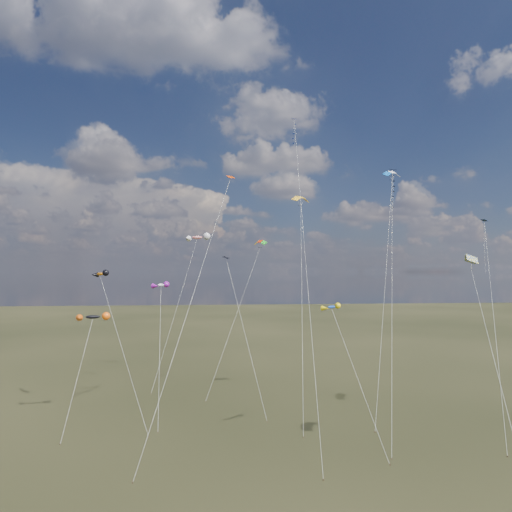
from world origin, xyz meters
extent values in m
plane|color=black|center=(0.00, 0.00, 0.00)|extent=(400.00, 400.00, 0.00)
cube|color=black|center=(20.67, 25.31, 31.80)|extent=(1.11, 1.10, 0.26)
cylinder|color=silver|center=(16.25, 17.51, 15.90)|extent=(8.87, 15.62, 31.82)
cube|color=#332316|center=(11.83, 9.72, 0.06)|extent=(0.10, 0.10, 0.12)
cube|color=#0E164A|center=(6.59, 27.28, 39.45)|extent=(0.89, 0.86, 0.31)
cylinder|color=silver|center=(5.10, 13.36, 19.72)|extent=(3.01, 27.85, 39.46)
cube|color=#332316|center=(3.60, -0.55, 0.06)|extent=(0.10, 0.10, 0.12)
cube|color=black|center=(-3.41, 25.31, 19.03)|extent=(1.03, 1.06, 0.38)
cylinder|color=silver|center=(-1.25, 19.80, 9.51)|extent=(4.33, 11.04, 19.04)
cube|color=#332316|center=(0.90, 14.30, 0.06)|extent=(0.10, 0.10, 0.12)
cube|color=#0A1B4A|center=(27.51, 14.33, 23.31)|extent=(0.73, 0.75, 0.22)
cylinder|color=silver|center=(24.58, 8.29, 11.66)|extent=(5.90, 12.10, 23.32)
cube|color=#332316|center=(21.65, 2.26, 0.06)|extent=(0.10, 0.10, 0.12)
cube|color=#D83900|center=(-3.36, 13.38, 27.75)|extent=(1.02, 0.97, 0.39)
cylinder|color=silver|center=(-7.61, 6.97, 13.87)|extent=(8.51, 12.86, 27.76)
cube|color=#332316|center=(-11.85, 0.55, 0.06)|extent=(0.10, 0.10, 0.12)
cylinder|color=silver|center=(5.53, 17.12, 13.79)|extent=(3.16, 16.17, 27.58)
cube|color=#332316|center=(3.97, 9.05, 0.06)|extent=(0.10, 0.10, 0.12)
cylinder|color=silver|center=(14.65, 11.62, 15.16)|extent=(7.67, 17.51, 30.33)
cube|color=#332316|center=(10.83, 2.88, 0.06)|extent=(0.10, 0.10, 0.12)
cylinder|color=silver|center=(16.41, -4.59, 9.28)|extent=(5.06, 15.40, 18.58)
cylinder|color=silver|center=(-1.95, 28.13, 10.92)|extent=(8.44, 10.33, 21.86)
cube|color=#332316|center=(-6.15, 22.98, 0.06)|extent=(0.10, 0.10, 0.12)
ellipsoid|color=black|center=(-19.60, 18.95, 11.65)|extent=(3.50, 1.74, 0.99)
cylinder|color=silver|center=(-19.95, 14.29, 5.83)|extent=(0.73, 9.34, 11.67)
cube|color=#332316|center=(-20.30, 9.63, 0.06)|extent=(0.10, 0.10, 0.12)
ellipsoid|color=#C5660B|center=(-19.76, 23.10, 16.77)|extent=(2.72, 2.73, 0.99)
cylinder|color=silver|center=(-15.82, 16.99, 8.39)|extent=(7.90, 12.25, 16.79)
cube|color=#332316|center=(-11.89, 10.88, 0.06)|extent=(0.10, 0.10, 0.12)
ellipsoid|color=silver|center=(-11.85, 21.82, 15.36)|extent=(2.02, 2.27, 0.88)
cylinder|color=silver|center=(-11.46, 16.91, 7.68)|extent=(0.80, 9.83, 15.37)
cube|color=#332316|center=(-11.07, 12.01, 0.06)|extent=(0.10, 0.10, 0.12)
ellipsoid|color=red|center=(-7.75, 40.65, 22.92)|extent=(4.02, 2.39, 1.49)
cylinder|color=silver|center=(-10.74, 34.13, 11.46)|extent=(6.00, 13.07, 22.93)
cube|color=#332316|center=(-13.73, 27.61, 0.06)|extent=(0.10, 0.10, 0.12)
ellipsoid|color=#1544B2|center=(7.13, 9.48, 13.36)|extent=(2.40, 2.15, 0.72)
cylinder|color=silver|center=(8.65, 5.57, 6.68)|extent=(3.06, 7.85, 13.37)
cube|color=#332316|center=(10.16, 1.66, 0.06)|extent=(0.10, 0.10, 0.12)
camera|label=1|loc=(-5.84, -37.62, 17.05)|focal=32.00mm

